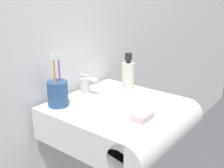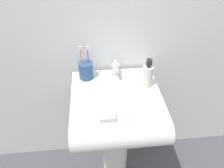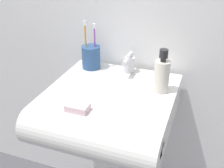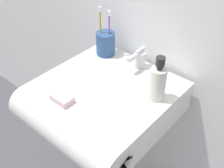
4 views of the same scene
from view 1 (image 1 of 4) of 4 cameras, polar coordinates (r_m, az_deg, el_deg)
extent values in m
cube|color=white|center=(1.26, -9.77, 15.60)|extent=(5.00, 0.05, 2.40)
cube|color=white|center=(1.20, 0.37, -6.85)|extent=(0.49, 0.45, 0.13)
cylinder|color=white|center=(1.09, 10.00, -9.92)|extent=(0.49, 0.13, 0.13)
cylinder|color=silver|center=(1.28, -5.50, -0.29)|extent=(0.05, 0.05, 0.07)
cylinder|color=silver|center=(1.24, -4.21, 0.85)|extent=(0.02, 0.08, 0.02)
cube|color=silver|center=(1.26, -5.56, 1.70)|extent=(0.01, 0.06, 0.01)
cylinder|color=#2D5184|center=(1.15, -10.95, -1.92)|extent=(0.08, 0.08, 0.10)
cylinder|color=orange|center=(1.11, -11.49, 0.38)|extent=(0.01, 0.01, 0.18)
cube|color=white|center=(1.08, -11.83, 5.43)|extent=(0.01, 0.01, 0.02)
cylinder|color=purple|center=(1.15, -10.55, 0.68)|extent=(0.01, 0.01, 0.17)
cube|color=white|center=(1.12, -10.83, 5.28)|extent=(0.01, 0.01, 0.02)
cylinder|color=silver|center=(1.32, 3.28, 1.64)|extent=(0.06, 0.06, 0.13)
cylinder|color=#262628|center=(1.30, 3.34, 4.62)|extent=(0.02, 0.02, 0.01)
cylinder|color=#262628|center=(1.29, 3.35, 5.61)|extent=(0.03, 0.03, 0.03)
cube|color=silver|center=(1.03, 6.22, -6.61)|extent=(0.08, 0.05, 0.02)
camera|label=2|loc=(0.85, 63.61, 33.36)|focal=35.00mm
camera|label=3|loc=(1.21, 52.19, 16.31)|focal=45.00mm
camera|label=4|loc=(1.44, 40.17, 23.20)|focal=45.00mm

